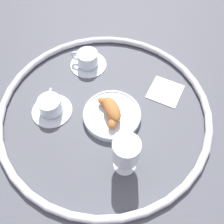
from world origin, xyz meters
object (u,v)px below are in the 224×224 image
object	(u,v)px
coffee_cup_far	(88,60)
juice_glass_left	(126,152)
croissant_large	(111,110)
coffee_cup_near	(51,106)
folded_napkin	(165,91)
pastry_plate	(112,115)

from	to	relation	value
coffee_cup_far	juice_glass_left	world-z (taller)	juice_glass_left
croissant_large	coffee_cup_far	xyz separation A→B (m)	(0.25, -0.04, -0.02)
coffee_cup_far	juice_glass_left	distance (m)	0.43
coffee_cup_near	folded_napkin	size ratio (longest dim) A/B	1.24
pastry_plate	coffee_cup_near	bearing A→B (deg)	52.20
coffee_cup_near	folded_napkin	world-z (taller)	coffee_cup_near
pastry_plate	folded_napkin	bearing A→B (deg)	-91.94
pastry_plate	coffee_cup_far	xyz separation A→B (m)	(0.25, -0.04, 0.01)
coffee_cup_far	folded_napkin	distance (m)	0.31
coffee_cup_near	juice_glass_left	size ratio (longest dim) A/B	0.97
coffee_cup_far	juice_glass_left	size ratio (longest dim) A/B	0.97
folded_napkin	croissant_large	bearing A→B (deg)	87.94
croissant_large	coffee_cup_near	world-z (taller)	croissant_large
coffee_cup_far	pastry_plate	bearing A→B (deg)	170.47
croissant_large	juice_glass_left	bearing A→B (deg)	162.71
croissant_large	folded_napkin	world-z (taller)	croissant_large
juice_glass_left	coffee_cup_near	bearing A→B (deg)	20.35
croissant_large	coffee_cup_far	world-z (taller)	croissant_large
folded_napkin	coffee_cup_near	bearing A→B (deg)	70.67
pastry_plate	croissant_large	size ratio (longest dim) A/B	1.43
pastry_plate	juice_glass_left	bearing A→B (deg)	161.66
coffee_cup_near	coffee_cup_far	world-z (taller)	same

